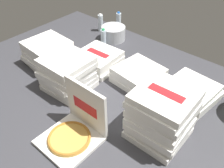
{
  "coord_description": "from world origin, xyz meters",
  "views": [
    {
      "loc": [
        1.1,
        -1.13,
        1.45
      ],
      "look_at": [
        0.04,
        0.1,
        0.14
      ],
      "focal_mm": 39.38,
      "sensor_mm": 36.0,
      "label": 1
    }
  ],
  "objects": [
    {
      "name": "ground_plane",
      "position": [
        0.0,
        0.0,
        -0.01
      ],
      "size": [
        3.2,
        2.4,
        0.02
      ],
      "primitive_type": "cube",
      "color": "#38383D"
    },
    {
      "name": "pizza_stack_center_far",
      "position": [
        0.58,
        0.52,
        0.08
      ],
      "size": [
        0.44,
        0.44,
        0.15
      ],
      "color": "white",
      "rests_on": "ground_plane"
    },
    {
      "name": "ice_bucket",
      "position": [
        -0.63,
        0.9,
        0.08
      ],
      "size": [
        0.29,
        0.29,
        0.16
      ],
      "primitive_type": "cylinder",
      "color": "#B7BABF",
      "rests_on": "ground_plane"
    },
    {
      "name": "open_pizza_box",
      "position": [
        0.13,
        -0.42,
        0.09
      ],
      "size": [
        0.39,
        0.4,
        0.41
      ],
      "color": "white",
      "rests_on": "ground_plane"
    },
    {
      "name": "pizza_stack_left_near",
      "position": [
        0.58,
        0.01,
        0.2
      ],
      "size": [
        0.42,
        0.42,
        0.41
      ],
      "color": "white",
      "rests_on": "ground_plane"
    },
    {
      "name": "pizza_stack_center_near",
      "position": [
        -0.8,
        0.06,
        0.13
      ],
      "size": [
        0.44,
        0.43,
        0.25
      ],
      "color": "white",
      "rests_on": "ground_plane"
    },
    {
      "name": "pizza_stack_right_mid",
      "position": [
        -0.38,
        0.37,
        0.08
      ],
      "size": [
        0.42,
        0.41,
        0.15
      ],
      "color": "white",
      "rests_on": "ground_plane"
    },
    {
      "name": "pizza_stack_right_near",
      "position": [
        -0.35,
        -0.06,
        0.15
      ],
      "size": [
        0.43,
        0.43,
        0.3
      ],
      "color": "white",
      "rests_on": "ground_plane"
    },
    {
      "name": "water_bottle_1",
      "position": [
        -0.9,
        0.97,
        0.11
      ],
      "size": [
        0.06,
        0.06,
        0.22
      ],
      "color": "white",
      "rests_on": "ground_plane"
    },
    {
      "name": "water_bottle_2",
      "position": [
        -0.6,
        0.69,
        0.11
      ],
      "size": [
        0.06,
        0.06,
        0.22
      ],
      "color": "silver",
      "rests_on": "ground_plane"
    },
    {
      "name": "water_bottle_0",
      "position": [
        -0.77,
        1.16,
        0.11
      ],
      "size": [
        0.06,
        0.06,
        0.22
      ],
      "color": "white",
      "rests_on": "ground_plane"
    },
    {
      "name": "pizza_stack_left_far",
      "position": [
        0.08,
        0.42,
        0.08
      ],
      "size": [
        0.43,
        0.43,
        0.15
      ],
      "color": "white",
      "rests_on": "ground_plane"
    }
  ]
}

